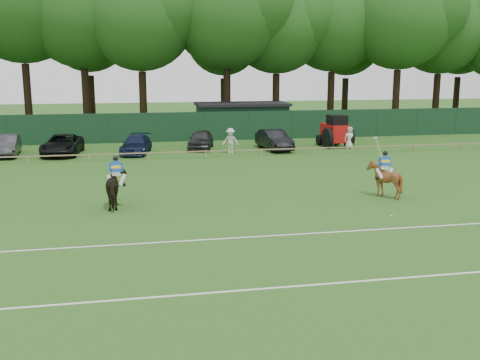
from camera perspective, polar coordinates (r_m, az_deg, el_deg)
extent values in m
plane|color=#1E4C14|center=(22.32, 0.23, -5.09)|extent=(160.00, 160.00, 0.00)
imported|color=black|center=(26.22, -12.41, -0.72)|extent=(1.13, 2.28, 1.88)
imported|color=brown|center=(28.58, 14.42, 0.07)|extent=(1.66, 1.81, 1.76)
imported|color=#2E2E31|center=(43.70, -22.65, 3.25)|extent=(1.95, 4.72, 1.52)
imported|color=black|center=(42.88, -17.60, 3.44)|extent=(2.87, 5.51, 1.48)
imported|color=#131C3D|center=(42.21, -10.51, 3.56)|extent=(2.68, 4.85, 1.33)
imported|color=#2B2C2E|center=(43.93, -4.02, 4.13)|extent=(2.70, 4.64, 1.49)
imported|color=black|center=(43.49, 3.49, 4.10)|extent=(2.12, 4.81, 1.54)
imported|color=silver|center=(41.56, -0.97, 4.00)|extent=(1.34, 0.98, 1.87)
imported|color=silver|center=(44.58, 9.36, 4.18)|extent=(0.99, 0.59, 1.58)
imported|color=silver|center=(44.86, 11.08, 4.24)|extent=(0.85, 0.57, 1.71)
cube|color=silver|center=(26.09, -12.47, 0.66)|extent=(0.37, 0.28, 0.18)
cube|color=blue|center=(26.03, -12.50, 1.35)|extent=(0.42, 0.33, 0.51)
cube|color=yellow|center=(26.04, -12.49, 1.31)|extent=(0.44, 0.31, 0.18)
sphere|color=black|center=(25.97, -12.53, 2.16)|extent=(0.25, 0.25, 0.25)
cylinder|color=silver|center=(26.11, -11.86, 0.02)|extent=(0.42, 0.35, 0.59)
cylinder|color=silver|center=(26.09, -13.00, -0.03)|extent=(0.42, 0.33, 0.59)
cube|color=silver|center=(28.47, 14.48, 1.27)|extent=(0.40, 0.31, 0.18)
cube|color=blue|center=(28.42, 14.51, 1.91)|extent=(0.44, 0.36, 0.51)
cube|color=yellow|center=(28.42, 14.51, 1.87)|extent=(0.47, 0.35, 0.18)
sphere|color=black|center=(28.36, 14.55, 2.64)|extent=(0.25, 0.25, 0.25)
cylinder|color=silver|center=(28.55, 14.98, 0.66)|extent=(0.42, 0.32, 0.59)
cylinder|color=silver|center=(28.40, 13.97, 0.66)|extent=(0.41, 0.39, 0.59)
cylinder|color=tan|center=(28.30, 13.96, 3.02)|extent=(0.19, 0.61, 1.17)
sphere|color=silver|center=(25.04, 15.13, -3.54)|extent=(0.09, 0.09, 0.09)
cube|color=silver|center=(16.80, 4.35, -10.81)|extent=(60.00, 0.10, 0.01)
cube|color=silver|center=(21.38, 0.77, -5.83)|extent=(60.00, 0.10, 0.01)
cube|color=#997F5B|center=(39.64, -4.92, 2.89)|extent=(62.00, 0.08, 0.08)
cube|color=#14351E|center=(48.42, -6.12, 5.39)|extent=(92.00, 0.04, 2.50)
cube|color=#14331E|center=(52.21, 0.18, 6.06)|extent=(8.00, 4.00, 2.80)
cube|color=black|center=(52.09, 0.18, 7.73)|extent=(8.40, 4.40, 0.24)
cube|color=#AE1010|center=(45.71, 9.56, 4.77)|extent=(1.57, 2.66, 1.39)
cube|color=black|center=(45.23, 9.83, 5.91)|extent=(1.38, 1.48, 0.96)
cylinder|color=black|center=(44.70, 8.89, 4.22)|extent=(0.44, 1.62, 1.60)
cylinder|color=black|center=(45.47, 10.98, 4.27)|extent=(0.44, 1.62, 1.60)
cylinder|color=black|center=(46.43, 8.08, 4.05)|extent=(0.38, 0.88, 0.85)
cylinder|color=black|center=(47.09, 9.87, 4.10)|extent=(0.38, 0.88, 0.85)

